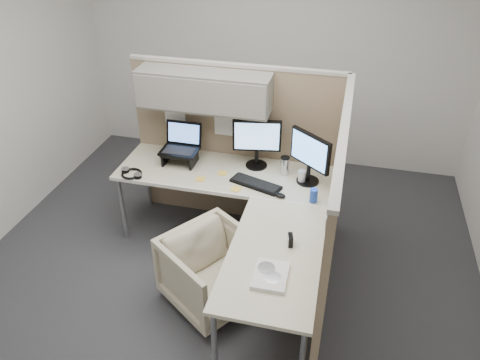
% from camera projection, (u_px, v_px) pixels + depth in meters
% --- Properties ---
extents(ground, '(4.50, 4.50, 0.00)m').
position_uv_depth(ground, '(223.00, 273.00, 4.21)').
color(ground, '#2F2F33').
rests_on(ground, ground).
extents(partition_back, '(2.00, 0.36, 1.63)m').
position_uv_depth(partition_back, '(222.00, 121.00, 4.34)').
color(partition_back, '#8D765C').
rests_on(partition_back, ground).
extents(partition_right, '(0.07, 2.03, 1.63)m').
position_uv_depth(partition_right, '(332.00, 219.00, 3.53)').
color(partition_right, '#8D765C').
rests_on(partition_right, ground).
extents(desk, '(2.00, 1.98, 0.73)m').
position_uv_depth(desk, '(239.00, 204.00, 3.92)').
color(desk, beige).
rests_on(desk, ground).
extents(office_chair, '(0.91, 0.92, 0.70)m').
position_uv_depth(office_chair, '(212.00, 268.00, 3.76)').
color(office_chair, beige).
rests_on(office_chair, ground).
extents(monitor_left, '(0.44, 0.20, 0.47)m').
position_uv_depth(monitor_left, '(257.00, 140.00, 4.22)').
color(monitor_left, black).
rests_on(monitor_left, desk).
extents(monitor_right, '(0.36, 0.30, 0.47)m').
position_uv_depth(monitor_right, '(310.00, 155.00, 3.99)').
color(monitor_right, black).
rests_on(monitor_right, desk).
extents(laptop_station, '(0.34, 0.30, 0.36)m').
position_uv_depth(laptop_station, '(181.00, 149.00, 4.37)').
color(laptop_station, black).
rests_on(laptop_station, desk).
extents(keyboard, '(0.48, 0.29, 0.02)m').
position_uv_depth(keyboard, '(256.00, 184.00, 4.08)').
color(keyboard, black).
rests_on(keyboard, desk).
extents(mouse, '(0.10, 0.08, 0.03)m').
position_uv_depth(mouse, '(280.00, 195.00, 3.93)').
color(mouse, black).
rests_on(mouse, desk).
extents(travel_mug, '(0.08, 0.08, 0.18)m').
position_uv_depth(travel_mug, '(285.00, 166.00, 4.20)').
color(travel_mug, silver).
rests_on(travel_mug, desk).
extents(soda_can_green, '(0.07, 0.07, 0.12)m').
position_uv_depth(soda_can_green, '(314.00, 195.00, 3.85)').
color(soda_can_green, '#1E3FA5').
rests_on(soda_can_green, desk).
extents(soda_can_silver, '(0.07, 0.07, 0.12)m').
position_uv_depth(soda_can_silver, '(302.00, 176.00, 4.10)').
color(soda_can_silver, silver).
rests_on(soda_can_silver, desk).
extents(sticky_note_d, '(0.08, 0.08, 0.01)m').
position_uv_depth(sticky_note_d, '(222.00, 173.00, 4.26)').
color(sticky_note_d, yellow).
rests_on(sticky_note_d, desk).
extents(sticky_note_b, '(0.10, 0.10, 0.01)m').
position_uv_depth(sticky_note_b, '(236.00, 189.00, 4.03)').
color(sticky_note_b, yellow).
rests_on(sticky_note_b, desk).
extents(sticky_note_a, '(0.08, 0.08, 0.01)m').
position_uv_depth(sticky_note_a, '(200.00, 179.00, 4.17)').
color(sticky_note_a, yellow).
rests_on(sticky_note_a, desk).
extents(headphones, '(0.25, 0.25, 0.03)m').
position_uv_depth(headphones, '(132.00, 173.00, 4.23)').
color(headphones, black).
rests_on(headphones, desk).
extents(paper_stack, '(0.23, 0.29, 0.03)m').
position_uv_depth(paper_stack, '(270.00, 275.00, 3.13)').
color(paper_stack, white).
rests_on(paper_stack, desk).
extents(desk_clock, '(0.05, 0.09, 0.08)m').
position_uv_depth(desk_clock, '(290.00, 240.00, 3.40)').
color(desk_clock, black).
rests_on(desk_clock, desk).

